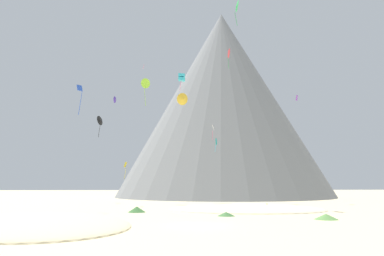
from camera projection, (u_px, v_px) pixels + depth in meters
ground_plane at (198, 225)px, 36.32m from camera, size 400.00×400.00×0.00m
dune_foreground_left at (247, 210)px, 57.92m from camera, size 27.49×22.12×1.75m
dune_foreground_right at (37, 226)px, 35.97m from camera, size 25.81×29.15×2.05m
bush_near_right at (226, 214)px, 46.72m from camera, size 2.94×2.94×0.53m
bush_near_left at (267, 207)px, 57.75m from camera, size 2.91×2.91×1.02m
bush_mid_center at (137, 209)px, 52.85m from camera, size 3.13×3.13×0.84m
bush_scatter_east at (326, 217)px, 42.24m from camera, size 3.59×3.59×0.66m
rock_massif at (221, 106)px, 120.49m from camera, size 87.85×87.85×61.42m
kite_black_mid at (100, 121)px, 85.18m from camera, size 1.50×2.37×5.11m
kite_lime_high at (146, 84)px, 83.04m from camera, size 2.47×1.84×6.29m
kite_indigo_mid at (115, 100)px, 75.23m from camera, size 0.71×1.48×1.44m
kite_white_mid at (213, 128)px, 85.26m from camera, size 0.80×1.63×3.80m
kite_gold_mid at (183, 99)px, 68.48m from camera, size 2.39×1.69×2.28m
kite_cyan_mid at (182, 77)px, 72.41m from camera, size 1.43×1.39×3.48m
kite_red_high at (229, 54)px, 87.71m from camera, size 0.58×2.35×4.93m
kite_green_high at (237, 6)px, 71.64m from camera, size 0.70×2.38×5.23m
kite_yellow_low at (125, 167)px, 94.63m from camera, size 0.84×0.72×4.35m
kite_violet_mid at (297, 98)px, 82.79m from camera, size 0.79×1.23×1.37m
kite_teal_low at (216, 142)px, 81.44m from camera, size 0.57×1.03×3.08m
kite_blue_mid at (80, 92)px, 59.79m from camera, size 1.02×0.91×4.98m
kite_rainbow_high at (144, 66)px, 92.26m from camera, size 0.43×0.88×0.99m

